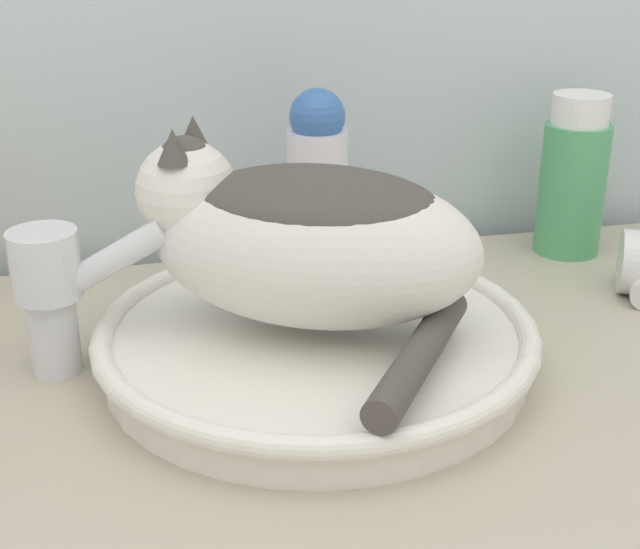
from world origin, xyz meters
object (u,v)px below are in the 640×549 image
(cat, at_px, (305,235))
(mouthwash_bottle, at_px, (573,178))
(lotion_bottle_white, at_px, (317,184))
(faucet, at_px, (58,288))

(cat, bearing_deg, mouthwash_bottle, -124.82)
(mouthwash_bottle, bearing_deg, lotion_bottle_white, 180.00)
(faucet, xyz_separation_m, lotion_bottle_white, (0.27, 0.17, 0.02))
(cat, height_order, lotion_bottle_white, cat)
(cat, distance_m, lotion_bottle_white, 0.22)
(cat, bearing_deg, lotion_bottle_white, -80.20)
(faucet, height_order, mouthwash_bottle, mouthwash_bottle)
(cat, height_order, faucet, cat)
(cat, relative_size, faucet, 2.34)
(cat, height_order, mouthwash_bottle, cat)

